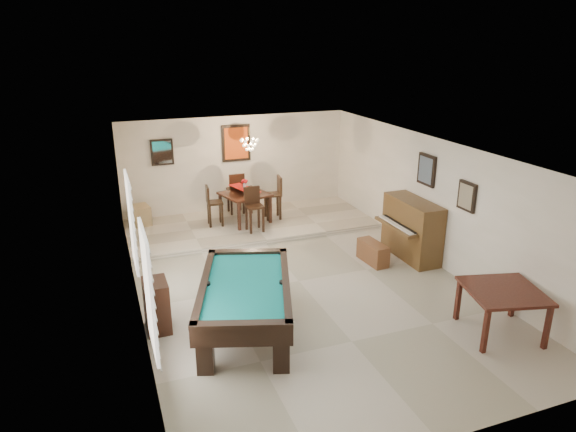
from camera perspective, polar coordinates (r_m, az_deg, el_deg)
ground_plane at (r=10.09m, az=1.20°, el=-7.29°), size 6.00×9.00×0.02m
wall_back at (r=13.69m, az=-5.75°, el=5.63°), size 6.00×0.04×2.60m
wall_front at (r=6.05m, az=17.70°, el=-13.69°), size 6.00×0.04×2.60m
wall_left at (r=8.98m, az=-16.85°, el=-2.49°), size 0.04×9.00×2.60m
wall_right at (r=11.00m, az=15.95°, el=1.58°), size 0.04×9.00×2.60m
ceiling at (r=9.23m, az=1.32°, el=7.37°), size 6.00×9.00×0.04m
dining_step at (r=12.90m, az=-4.13°, el=-0.94°), size 6.00×2.50×0.12m
window_left_front at (r=6.93m, az=-15.23°, el=-8.05°), size 0.06×1.00×1.70m
window_left_rear at (r=9.51m, az=-17.01°, el=-0.64°), size 0.06×1.00×1.70m
pool_table at (r=8.30m, az=-4.72°, el=-10.18°), size 2.12×2.87×0.85m
square_table at (r=8.93m, az=22.55°, el=-9.78°), size 1.36×1.36×0.77m
upright_piano at (r=11.17m, az=12.96°, el=-1.49°), size 0.86×1.53×1.27m
piano_bench at (r=10.95m, az=9.41°, el=-4.03°), size 0.37×0.82×0.44m
apothecary_chest at (r=8.62m, az=-14.38°, el=-9.61°), size 0.38×0.57×0.85m
dining_table at (r=12.82m, az=-4.79°, el=1.22°), size 1.28×1.28×0.86m
flower_vase at (r=12.66m, az=-4.86°, el=3.60°), size 0.15×0.15×0.25m
dining_chair_south at (r=12.13m, az=-3.74°, el=0.69°), size 0.41×0.41×1.05m
dining_chair_north at (r=13.46m, az=-5.85°, el=2.60°), size 0.40×0.40×1.09m
dining_chair_west at (r=12.62m, az=-8.12°, el=1.15°), size 0.40×0.40×1.00m
dining_chair_east at (r=12.98m, az=-1.72°, el=2.05°), size 0.45×0.45×1.09m
corner_bench at (r=13.14m, az=-16.09°, el=0.09°), size 0.51×0.60×0.48m
chandelier at (r=12.28m, az=-4.30°, el=8.40°), size 0.44×0.44×0.60m
back_painting at (r=13.53m, az=-5.79°, el=8.07°), size 0.75×0.06×0.95m
back_mirror at (r=13.20m, az=-13.82°, el=6.89°), size 0.55×0.06×0.65m
right_picture_upper at (r=11.05m, az=15.15°, el=4.97°), size 0.06×0.55×0.65m
right_picture_lower at (r=10.11m, az=19.26°, el=2.08°), size 0.06×0.45×0.55m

